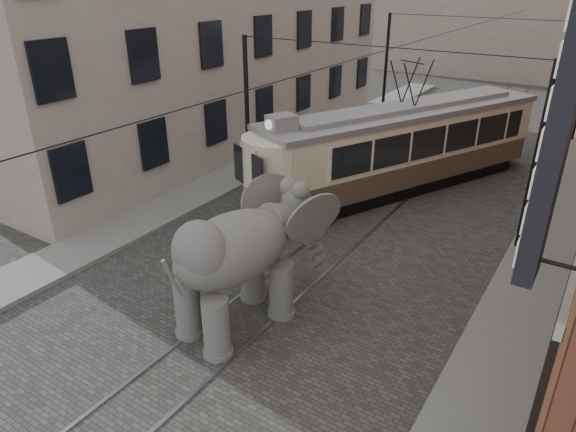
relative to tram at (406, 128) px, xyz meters
The scene contains 8 objects.
ground 9.31m from the tram, 90.08° to the right, with size 120.00×120.00×0.00m, color #43413E.
tram_rails 9.30m from the tram, 90.08° to the right, with size 1.54×80.00×0.02m, color slate, non-canonical shape.
sidewalk_right 11.05m from the tram, 56.19° to the right, with size 2.00×60.00×0.15m, color slate.
sidewalk_left 11.34m from the tram, 126.06° to the right, with size 2.00×60.00×0.15m, color slate.
stucco_building 11.33m from the tram, behind, with size 7.00×24.00×10.00m, color gray.
catenary 3.97m from the tram, 93.07° to the right, with size 11.00×30.20×6.00m, color black, non-canonical shape.
tram is the anchor object (origin of this frame).
elephant 10.96m from the tram, 90.08° to the right, with size 3.04×5.52×3.38m, color #615E59, non-canonical shape.
Camera 1 is at (6.92, -10.26, 8.14)m, focal length 32.05 mm.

